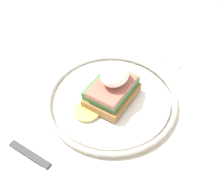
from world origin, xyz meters
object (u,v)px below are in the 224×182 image
object	(u,v)px
sandwich	(112,86)
fork	(156,54)
knife	(48,167)
plate	(112,101)

from	to	relation	value
sandwich	fork	xyz separation A→B (m)	(-0.18, 0.01, -0.04)
sandwich	knife	size ratio (longest dim) A/B	0.64
knife	plate	bearing A→B (deg)	174.87
fork	plate	bearing A→B (deg)	-2.79
plate	fork	world-z (taller)	plate
sandwich	fork	size ratio (longest dim) A/B	0.86
plate	sandwich	bearing A→B (deg)	-164.41
fork	knife	xyz separation A→B (m)	(0.35, -0.02, 0.00)
plate	fork	distance (m)	0.18
plate	sandwich	size ratio (longest dim) A/B	1.99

